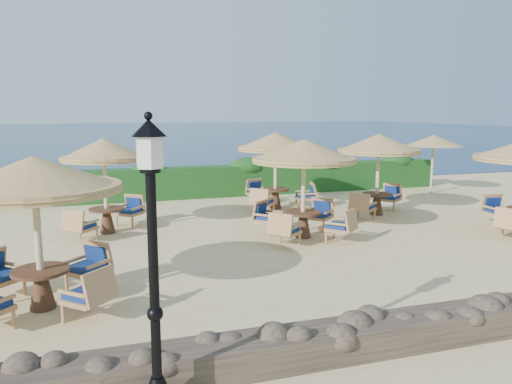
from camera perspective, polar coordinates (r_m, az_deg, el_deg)
name	(u,v)px	position (r m, az deg, el deg)	size (l,w,h in m)	color
ground	(308,238)	(13.61, 5.96, -5.20)	(120.00, 120.00, 0.00)	beige
sea	(132,132)	(82.30, -14.03, 6.66)	(160.00, 160.00, 0.00)	#0A2145
hedge	(237,180)	(20.17, -2.21, 1.33)	(18.00, 0.90, 1.20)	#133E15
stone_wall	(471,321)	(8.52, 23.35, -13.37)	(15.00, 0.65, 0.44)	brown
lamp_post	(154,283)	(5.60, -11.58, -10.12)	(0.44, 0.44, 3.31)	black
extra_parasol	(434,141)	(21.71, 19.64, 5.53)	(2.30, 2.30, 2.41)	beige
cafe_set_0	(36,204)	(9.14, -23.88, -1.27)	(2.89, 2.89, 2.65)	beige
cafe_set_1	(304,171)	(13.29, 5.48, 2.45)	(2.78, 2.78, 2.65)	beige
cafe_set_3	(104,165)	(14.32, -16.94, 2.92)	(2.33, 2.62, 2.65)	beige
cafe_set_4	(276,155)	(17.24, 2.26, 4.24)	(2.77, 2.77, 2.65)	beige
cafe_set_5	(379,155)	(16.65, 13.84, 4.18)	(2.68, 2.67, 2.65)	beige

